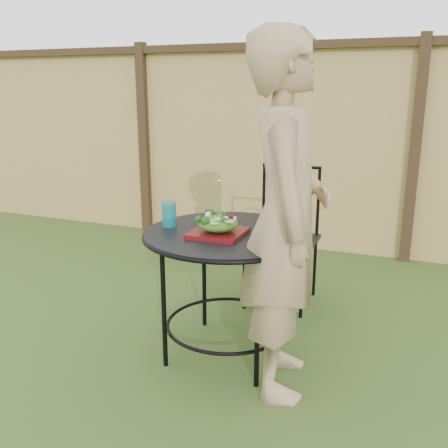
# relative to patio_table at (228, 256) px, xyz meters

# --- Properties ---
(ground) EXTENTS (60.00, 60.00, 0.00)m
(ground) POSITION_rel_patio_table_xyz_m (-0.43, -0.09, -0.59)
(ground) COLOR #284315
(ground) RESTS_ON ground
(fence) EXTENTS (8.00, 0.12, 1.90)m
(fence) POSITION_rel_patio_table_xyz_m (-0.43, 2.10, 0.36)
(fence) COLOR #DABD6C
(fence) RESTS_ON ground
(patio_table) EXTENTS (0.92, 0.92, 0.72)m
(patio_table) POSITION_rel_patio_table_xyz_m (0.00, 0.00, 0.00)
(patio_table) COLOR black
(patio_table) RESTS_ON ground
(patio_chair) EXTENTS (0.46, 0.46, 0.95)m
(patio_chair) POSITION_rel_patio_table_xyz_m (0.09, 0.85, -0.08)
(patio_chair) COLOR black
(patio_chair) RESTS_ON ground
(diner) EXTENTS (0.57, 0.73, 1.75)m
(diner) POSITION_rel_patio_table_xyz_m (0.36, -0.17, 0.29)
(diner) COLOR tan
(diner) RESTS_ON ground
(salad_plate) EXTENTS (0.27, 0.27, 0.02)m
(salad_plate) POSITION_rel_patio_table_xyz_m (-0.02, -0.08, 0.15)
(salad_plate) COLOR #3E0810
(salad_plate) RESTS_ON patio_table
(salad) EXTENTS (0.21, 0.21, 0.08)m
(salad) POSITION_rel_patio_table_xyz_m (-0.02, -0.08, 0.20)
(salad) COLOR #235614
(salad) RESTS_ON salad_plate
(fork) EXTENTS (0.01, 0.01, 0.18)m
(fork) POSITION_rel_patio_table_xyz_m (-0.01, -0.08, 0.33)
(fork) COLOR silver
(fork) RESTS_ON salad
(drinking_glass) EXTENTS (0.08, 0.08, 0.14)m
(drinking_glass) POSITION_rel_patio_table_xyz_m (-0.34, -0.02, 0.21)
(drinking_glass) COLOR #0B6D88
(drinking_glass) RESTS_ON patio_table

